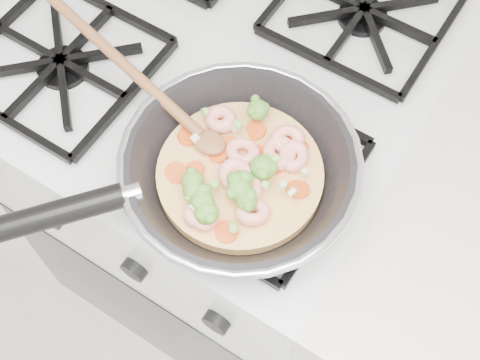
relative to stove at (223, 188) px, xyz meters
The scene contains 2 objects.
stove is the anchor object (origin of this frame).
skillet 0.55m from the stove, 50.74° to the right, with size 0.47×0.38×0.09m.
Camera 1 is at (0.35, 1.22, 1.60)m, focal length 48.19 mm.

